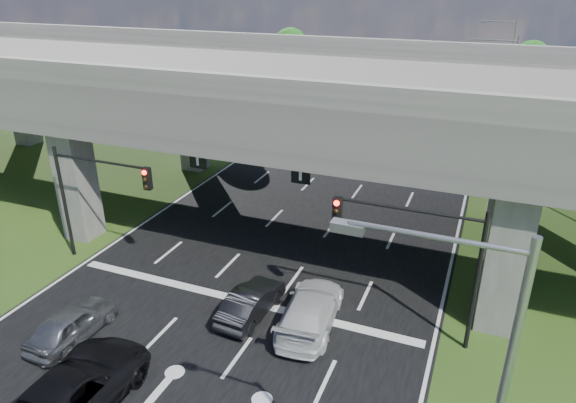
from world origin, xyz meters
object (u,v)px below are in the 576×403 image
Objects in this scene: car_silver at (72,324)px; car_dark at (251,302)px; signal_right at (421,246)px; streetlight_far at (502,99)px; car_trailing at (73,392)px; streetlight_beyond at (505,64)px; signal_left at (94,188)px; car_white at (310,310)px.

car_silver is 1.00× the size of car_dark.
signal_right is 7.64m from car_dark.
signal_right is at bearing -96.47° from streetlight_far.
car_trailing is (-12.15, -28.45, -4.96)m from streetlight_far.
car_silver is 7.34m from car_dark.
streetlight_far is 16.00m from streetlight_beyond.
streetlight_beyond is at bearing -105.75° from car_trailing.
signal_right is 15.65m from signal_left.
car_dark is 0.78× the size of car_white.
signal_left is 10.71m from car_trailing.
car_dark is 7.82m from car_trailing.
car_white is at bearing -152.31° from car_silver.
streetlight_far is 2.45× the size of car_silver.
signal_right is at bearing 0.00° from signal_left.
car_trailing is (-9.88, -8.39, -3.30)m from signal_right.
car_trailing is at bearing -139.66° from signal_right.
signal_left is 7.02m from car_silver.
car_silver is (2.89, -5.37, -3.46)m from signal_left.
car_trailing is (2.88, -3.02, 0.16)m from car_silver.
car_white is (8.68, 4.43, 0.07)m from car_silver.
streetlight_beyond is at bearing 90.00° from streetlight_far.
car_white is (-4.07, -0.94, -3.40)m from signal_right.
signal_right is 1.48× the size of car_dark.
car_white is (-6.35, -37.00, -5.06)m from streetlight_beyond.
streetlight_beyond is (0.00, 16.00, 0.00)m from streetlight_far.
streetlight_far reaches higher than car_trailing.
streetlight_far is at bearing -119.93° from car_silver.
car_white is at bearing -106.82° from streetlight_far.
streetlight_far reaches higher than signal_right.
streetlight_beyond is 2.46× the size of car_dark.
car_dark is 0.66× the size of car_trailing.
signal_left reaches higher than car_white.
streetlight_far is 31.33m from car_trailing.
streetlight_beyond is 46.35m from car_trailing.
car_trailing reaches higher than car_dark.
car_white is 0.85× the size of car_trailing.
car_trailing is at bearing -105.29° from streetlight_beyond.
streetlight_beyond is at bearing -105.45° from car_white.
car_dark is at bearing -169.39° from signal_right.
car_white is (11.57, -0.94, -3.40)m from signal_left.
streetlight_beyond is at bearing 63.57° from signal_left.
signal_left is 1.48× the size of car_dark.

